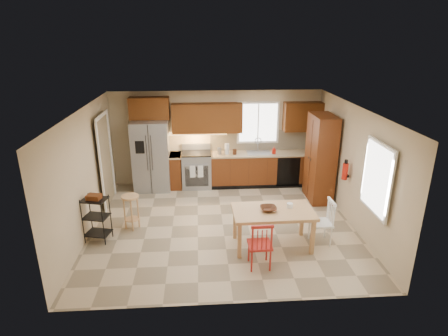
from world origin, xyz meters
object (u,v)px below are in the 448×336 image
at_px(chair_red, 260,244).
at_px(utility_cart, 97,219).
at_px(chair_white, 321,222).
at_px(table_bowl, 268,211).
at_px(dining_table, 272,229).
at_px(pantry, 320,158).
at_px(range_stove, 197,170).
at_px(bar_stool, 131,212).
at_px(soap_bottle, 274,150).
at_px(refrigerator, 151,156).
at_px(table_jar, 290,206).
at_px(fire_extinguisher, 345,171).

bearing_deg(chair_red, utility_cart, 158.96).
xyz_separation_m(chair_white, utility_cart, (-4.34, 0.40, 0.02)).
bearing_deg(table_bowl, dining_table, 0.00).
xyz_separation_m(pantry, chair_red, (-1.89, -2.75, -0.60)).
xyz_separation_m(range_stove, bar_stool, (-1.36, -2.19, -0.09)).
bearing_deg(soap_bottle, dining_table, -101.10).
bearing_deg(range_stove, soap_bottle, -2.40).
height_order(refrigerator, table_bowl, refrigerator).
xyz_separation_m(chair_red, chair_white, (1.30, 0.70, 0.00)).
relative_size(chair_red, table_bowl, 2.90).
xyz_separation_m(refrigerator, pantry, (4.13, -0.93, 0.14)).
xyz_separation_m(table_bowl, bar_stool, (-2.70, 0.89, -0.38)).
xyz_separation_m(table_bowl, utility_cart, (-3.30, 0.45, -0.29)).
relative_size(chair_red, chair_white, 1.00).
height_order(chair_white, table_jar, chair_white).
bearing_deg(bar_stool, soap_bottle, 30.41).
distance_m(pantry, chair_white, 2.22).
relative_size(soap_bottle, chair_red, 0.21).
relative_size(pantry, table_jar, 16.66).
bearing_deg(bar_stool, range_stove, 56.75).
relative_size(dining_table, table_jar, 12.04).
relative_size(chair_white, table_jar, 7.08).
height_order(pantry, fire_extinguisher, pantry).
bearing_deg(range_stove, chair_white, -51.77).
bearing_deg(soap_bottle, bar_stool, -148.09).
bearing_deg(bar_stool, fire_extinguisher, 0.52).
bearing_deg(utility_cart, range_stove, 67.16).
xyz_separation_m(refrigerator, range_stove, (1.15, 0.06, -0.45)).
bearing_deg(table_jar, utility_cart, 174.59).
relative_size(dining_table, bar_stool, 2.05).
bearing_deg(chair_white, refrigerator, 48.76).
height_order(refrigerator, table_jar, refrigerator).
height_order(chair_red, bar_stool, chair_red).
bearing_deg(refrigerator, pantry, -12.62).
height_order(refrigerator, soap_bottle, refrigerator).
xyz_separation_m(dining_table, utility_cart, (-3.39, 0.45, 0.09)).
height_order(table_bowl, bar_stool, table_bowl).
distance_m(range_stove, chair_red, 3.89).
bearing_deg(chair_white, bar_stool, 76.16).
height_order(chair_red, chair_white, same).
distance_m(dining_table, table_jar, 0.53).
relative_size(range_stove, chair_white, 1.03).
bearing_deg(dining_table, pantry, 52.58).
bearing_deg(refrigerator, fire_extinguisher, -24.52).
xyz_separation_m(refrigerator, dining_table, (2.59, -3.03, -0.54)).
relative_size(table_jar, bar_stool, 0.17).
height_order(refrigerator, chair_red, refrigerator).
bearing_deg(fire_extinguisher, range_stove, 147.38).
bearing_deg(table_bowl, soap_bottle, 77.17).
bearing_deg(utility_cart, fire_extinguisher, 20.34).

